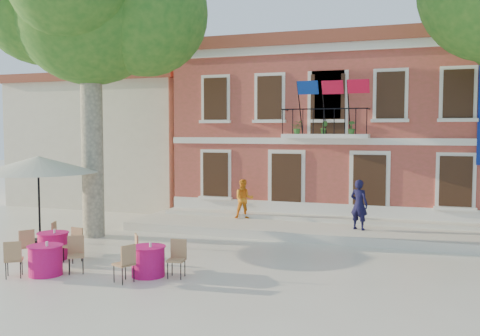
% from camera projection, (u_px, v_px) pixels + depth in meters
% --- Properties ---
extents(ground, '(90.00, 90.00, 0.00)m').
position_uv_depth(ground, '(223.00, 257.00, 15.68)').
color(ground, beige).
rests_on(ground, ground).
extents(main_building, '(13.50, 9.59, 7.50)m').
position_uv_depth(main_building, '(343.00, 129.00, 24.17)').
color(main_building, '#BA4843').
rests_on(main_building, ground).
extents(neighbor_west, '(9.40, 9.40, 6.40)m').
position_uv_depth(neighbor_west, '(132.00, 140.00, 28.94)').
color(neighbor_west, beige).
rests_on(neighbor_west, ground).
extents(terrace, '(14.00, 3.40, 0.30)m').
position_uv_depth(terrace, '(319.00, 230.00, 19.16)').
color(terrace, silver).
rests_on(terrace, ground).
extents(plane_tree_west, '(5.46, 5.46, 10.73)m').
position_uv_depth(plane_tree_west, '(90.00, 7.00, 18.18)').
color(plane_tree_west, '#A59E84').
rests_on(plane_tree_west, ground).
extents(patio_umbrella, '(3.85, 3.85, 2.86)m').
position_uv_depth(patio_umbrella, '(38.00, 165.00, 17.68)').
color(patio_umbrella, black).
rests_on(patio_umbrella, ground).
extents(pedestrian_navy, '(0.74, 0.61, 1.73)m').
position_uv_depth(pedestrian_navy, '(359.00, 205.00, 18.32)').
color(pedestrian_navy, black).
rests_on(pedestrian_navy, terrace).
extents(pedestrian_orange, '(0.91, 0.83, 1.52)m').
position_uv_depth(pedestrian_orange, '(244.00, 199.00, 20.65)').
color(pedestrian_orange, orange).
rests_on(pedestrian_orange, terrace).
extents(cafe_table_0, '(1.81, 1.45, 0.95)m').
position_uv_depth(cafe_table_0, '(45.00, 259.00, 13.67)').
color(cafe_table_0, '#C11270').
rests_on(cafe_table_0, ground).
extents(cafe_table_1, '(1.73, 1.86, 0.95)m').
position_uv_depth(cafe_table_1, '(148.00, 259.00, 13.57)').
color(cafe_table_1, '#C11270').
rests_on(cafe_table_1, ground).
extents(cafe_table_2, '(1.74, 1.85, 0.95)m').
position_uv_depth(cafe_table_2, '(53.00, 244.00, 15.40)').
color(cafe_table_2, '#C11270').
rests_on(cafe_table_2, ground).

